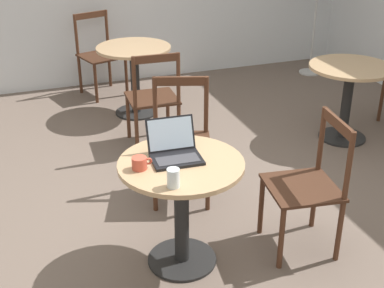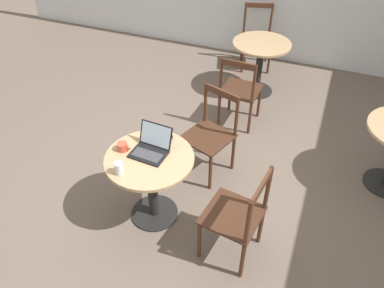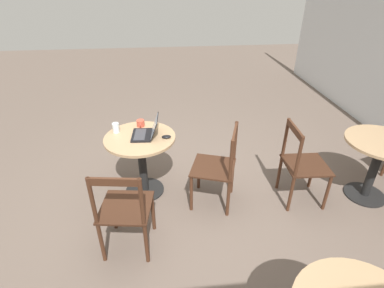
# 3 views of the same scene
# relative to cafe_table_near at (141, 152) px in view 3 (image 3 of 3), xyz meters

# --- Properties ---
(ground_plane) EXTENTS (16.00, 16.00, 0.00)m
(ground_plane) POSITION_rel_cafe_table_near_xyz_m (0.28, 0.50, -0.54)
(ground_plane) COLOR #66564C
(cafe_table_near) EXTENTS (0.78, 0.78, 0.74)m
(cafe_table_near) POSITION_rel_cafe_table_near_xyz_m (0.00, 0.00, 0.00)
(cafe_table_near) COLOR black
(cafe_table_near) RESTS_ON ground_plane
(cafe_table_far) EXTENTS (0.78, 0.78, 0.74)m
(cafe_table_far) POSITION_rel_cafe_table_near_xyz_m (0.37, 2.59, 0.00)
(cafe_table_far) COLOR black
(cafe_table_far) RESTS_ON ground_plane
(chair_near_right) EXTENTS (0.51, 0.51, 0.94)m
(chair_near_right) POSITION_rel_cafe_table_near_xyz_m (0.85, -0.12, -0.07)
(chair_near_right) COLOR #472819
(chair_near_right) RESTS_ON ground_plane
(chair_near_back) EXTENTS (0.57, 0.57, 0.94)m
(chair_near_back) POSITION_rel_cafe_table_near_xyz_m (0.28, 0.82, -0.07)
(chair_near_back) COLOR #472819
(chair_near_back) RESTS_ON ground_plane
(chair_far_front) EXTENTS (0.47, 0.47, 0.94)m
(chair_far_front) POSITION_rel_cafe_table_near_xyz_m (0.33, 1.75, -0.07)
(chair_far_front) COLOR #472819
(chair_far_front) RESTS_ON ground_plane
(laptop) EXTENTS (0.32, 0.31, 0.22)m
(laptop) POSITION_rel_cafe_table_near_xyz_m (-0.02, 0.07, 0.24)
(laptop) COLOR black
(laptop) RESTS_ON cafe_table_near
(mouse) EXTENTS (0.06, 0.10, 0.03)m
(mouse) POSITION_rel_cafe_table_near_xyz_m (0.06, 0.29, 0.21)
(mouse) COLOR black
(mouse) RESTS_ON cafe_table_near
(mug) EXTENTS (0.12, 0.09, 0.08)m
(mug) POSITION_rel_cafe_table_near_xyz_m (-0.26, 0.00, 0.24)
(mug) COLOR #C64C38
(mug) RESTS_ON cafe_table_near
(drinking_glass) EXTENTS (0.07, 0.07, 0.11)m
(drinking_glass) POSITION_rel_cafe_table_near_xyz_m (-0.14, -0.26, 0.25)
(drinking_glass) COLOR silver
(drinking_glass) RESTS_ON cafe_table_near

